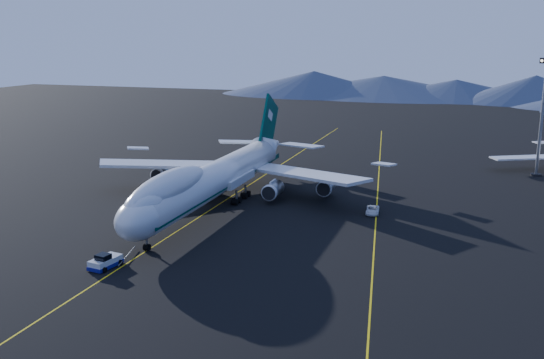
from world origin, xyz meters
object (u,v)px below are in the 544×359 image
(service_van, at_px, (373,210))
(floodlight_mast, at_px, (542,117))
(boeing_747, at_px, (215,178))
(pushback_tug, at_px, (106,263))

(service_van, distance_m, floodlight_mast, 56.59)
(boeing_747, xyz_separation_m, floodlight_mast, (61.95, 49.57, 8.25))
(boeing_747, height_order, floodlight_mast, floodlight_mast)
(boeing_747, distance_m, floodlight_mast, 79.77)
(pushback_tug, relative_size, service_van, 1.05)
(boeing_747, distance_m, pushback_tug, 35.04)
(boeing_747, bearing_deg, service_van, 9.11)
(boeing_747, xyz_separation_m, pushback_tug, (-2.12, -34.60, -5.12))
(pushback_tug, xyz_separation_m, service_van, (32.12, 39.41, 0.02))
(service_van, bearing_deg, boeing_747, -177.34)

